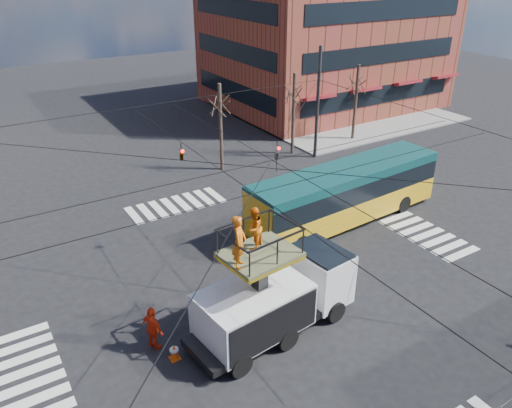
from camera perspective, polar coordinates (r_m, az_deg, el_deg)
The scene contains 13 objects.
ground at distance 22.67m, azimuth 1.11°, elevation -9.78°, with size 120.00×120.00×0.00m, color black.
sidewalk_ne at distance 49.55m, azimuth 8.64°, elevation 10.59°, with size 18.00×18.00×0.12m, color slate.
crosswalks at distance 22.66m, azimuth 1.11°, elevation -9.76°, with size 22.40×22.40×0.02m, color silver, non-canonical shape.
building_ne at distance 51.03m, azimuth 7.86°, elevation 19.08°, with size 20.06×16.06×14.00m.
overhead_network at distance 20.69m, azimuth 0.44°, elevation 0.34°, with size 24.24×24.24×8.00m.
tree_a at distance 33.64m, azimuth -4.14°, elevation 11.31°, with size 2.00×2.00×6.00m.
tree_b at distance 36.70m, azimuth 4.37°, elevation 12.59°, with size 2.00×2.00×6.00m.
tree_c at distance 40.42m, azimuth 11.51°, elevation 13.45°, with size 2.00×2.00×6.00m.
utility_truck at distance 19.51m, azimuth 2.29°, elevation -9.59°, with size 7.22×3.29×5.79m.
city_bus at distance 27.85m, azimuth 10.20°, elevation 1.25°, with size 12.17×3.37×3.20m.
traffic_cone at distance 19.42m, azimuth -9.33°, elevation -16.32°, with size 0.36×0.36×0.66m, color #FF540A.
worker_ground at distance 19.57m, azimuth -11.70°, elevation -13.79°, with size 1.10×0.46×1.87m, color red.
flagger at distance 25.23m, azimuth 3.27°, elevation -3.04°, with size 1.28×0.73×1.98m, color orange.
Camera 1 is at (-9.93, -15.33, 13.42)m, focal length 35.00 mm.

